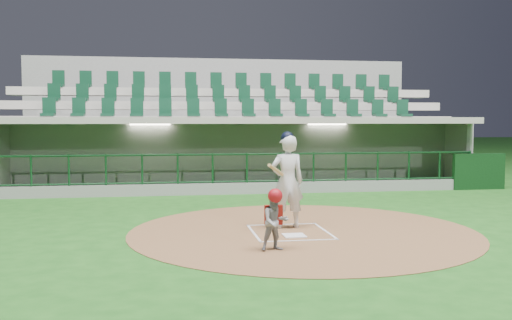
% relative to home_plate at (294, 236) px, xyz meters
% --- Properties ---
extents(ground, '(120.00, 120.00, 0.00)m').
position_rel_home_plate_xyz_m(ground, '(0.00, 0.70, -0.02)').
color(ground, '#194F16').
rests_on(ground, ground).
extents(dirt_circle, '(7.20, 7.20, 0.01)m').
position_rel_home_plate_xyz_m(dirt_circle, '(0.30, 0.50, -0.02)').
color(dirt_circle, brown).
rests_on(dirt_circle, ground).
extents(home_plate, '(0.43, 0.43, 0.02)m').
position_rel_home_plate_xyz_m(home_plate, '(0.00, 0.00, 0.00)').
color(home_plate, white).
rests_on(home_plate, dirt_circle).
extents(batter_box_chalk, '(1.55, 1.80, 0.01)m').
position_rel_home_plate_xyz_m(batter_box_chalk, '(0.00, 0.40, -0.00)').
color(batter_box_chalk, white).
rests_on(batter_box_chalk, ground).
extents(dugout_structure, '(16.40, 3.70, 3.00)m').
position_rel_home_plate_xyz_m(dugout_structure, '(0.05, 8.51, 0.94)').
color(dugout_structure, slate).
rests_on(dugout_structure, ground).
extents(seating_deck, '(17.00, 6.72, 5.15)m').
position_rel_home_plate_xyz_m(seating_deck, '(0.00, 11.61, 1.40)').
color(seating_deck, gray).
rests_on(seating_deck, ground).
extents(batter, '(0.91, 0.90, 2.06)m').
position_rel_home_plate_xyz_m(batter, '(0.04, 0.88, 1.01)').
color(batter, silver).
rests_on(batter, dirt_circle).
extents(catcher, '(0.55, 0.46, 1.10)m').
position_rel_home_plate_xyz_m(catcher, '(-0.61, -1.15, 0.54)').
color(catcher, gray).
rests_on(catcher, dirt_circle).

